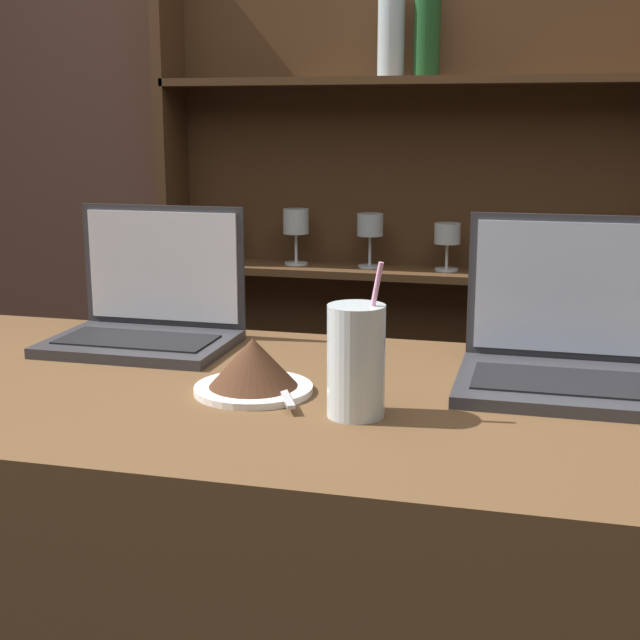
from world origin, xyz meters
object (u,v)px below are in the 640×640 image
at_px(laptop_far, 567,350).
at_px(cake_plate, 253,368).
at_px(laptop_near, 149,314).
at_px(water_glass, 356,361).

xyz_separation_m(laptop_far, cake_plate, (-0.44, -0.16, -0.02)).
distance_m(laptop_near, water_glass, 0.53).
height_order(laptop_near, water_glass, laptop_near).
bearing_deg(laptop_far, laptop_near, 174.26).
bearing_deg(laptop_near, laptop_far, -5.74).
height_order(laptop_near, laptop_far, laptop_far).
height_order(laptop_near, cake_plate, laptop_near).
xyz_separation_m(laptop_near, cake_plate, (0.27, -0.23, -0.02)).
relative_size(laptop_far, cake_plate, 1.75).
height_order(laptop_far, water_glass, laptop_far).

